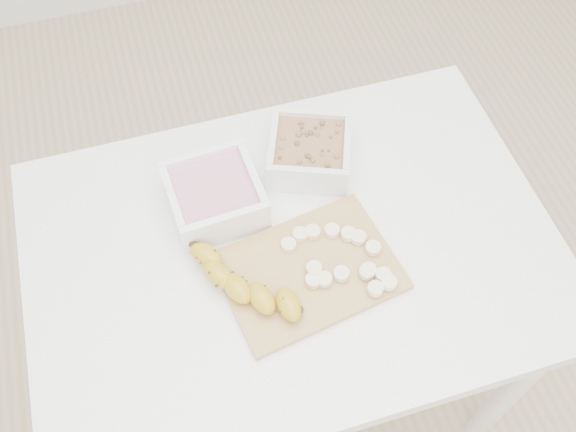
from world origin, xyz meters
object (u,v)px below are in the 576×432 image
object	(u,v)px
table	(292,270)
banana	(246,284)
bowl_yogurt	(215,195)
bowl_granola	(310,151)
cutting_board	(309,271)

from	to	relation	value
table	banana	xyz separation A→B (m)	(-0.11, -0.07, 0.13)
table	banana	size ratio (longest dim) A/B	4.30
bowl_yogurt	bowl_granola	world-z (taller)	bowl_yogurt
cutting_board	banana	distance (m)	0.12
table	banana	bearing A→B (deg)	-146.46
bowl_yogurt	banana	xyz separation A→B (m)	(0.01, -0.20, -0.01)
table	bowl_granola	xyz separation A→B (m)	(0.09, 0.18, 0.13)
bowl_yogurt	cutting_board	distance (m)	0.23
table	bowl_yogurt	xyz separation A→B (m)	(-0.12, 0.13, 0.14)
bowl_yogurt	bowl_granola	size ratio (longest dim) A/B	0.87
table	cutting_board	bearing A→B (deg)	-80.07
bowl_granola	banana	distance (m)	0.32
banana	bowl_granola	bearing A→B (deg)	23.13
bowl_yogurt	bowl_granola	distance (m)	0.21
cutting_board	table	bearing A→B (deg)	99.93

